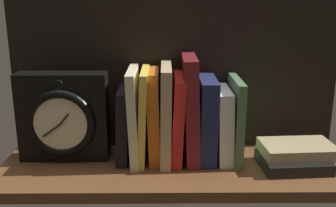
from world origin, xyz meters
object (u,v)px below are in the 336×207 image
(book_red_requiem, at_px, (177,118))
(book_black_skeptic, at_px, (124,124))
(book_orange_pandolfini, at_px, (154,115))
(book_navy_bierce, at_px, (207,119))
(book_maroon_dawkins, at_px, (191,109))
(book_yellow_seinlanguage, at_px, (144,115))
(book_white_catcher, at_px, (223,124))
(book_stack_side, at_px, (295,156))
(framed_clock, at_px, (63,118))
(book_cream_twain, at_px, (135,115))
(book_green_romantic, at_px, (235,119))
(book_tan_shortstories, at_px, (166,113))

(book_red_requiem, bearing_deg, book_black_skeptic, 180.00)
(book_orange_pandolfini, xyz_separation_m, book_navy_bierce, (0.13, 0.00, -0.01))
(book_red_requiem, xyz_separation_m, book_maroon_dawkins, (0.03, 0.00, 0.02))
(book_red_requiem, bearing_deg, book_yellow_seinlanguage, 180.00)
(book_white_catcher, xyz_separation_m, book_stack_side, (0.17, -0.05, -0.06))
(framed_clock, bearing_deg, book_white_catcher, 0.35)
(book_yellow_seinlanguage, relative_size, book_maroon_dawkins, 0.88)
(book_cream_twain, xyz_separation_m, book_stack_side, (0.38, -0.05, -0.08))
(book_yellow_seinlanguage, distance_m, book_stack_side, 0.37)
(book_orange_pandolfini, height_order, book_maroon_dawkins, book_maroon_dawkins)
(book_red_requiem, relative_size, framed_clock, 0.97)
(book_yellow_seinlanguage, bearing_deg, book_navy_bierce, 0.00)
(book_green_romantic, bearing_deg, book_stack_side, -21.57)
(book_orange_pandolfini, height_order, book_white_catcher, book_orange_pandolfini)
(book_black_skeptic, height_order, book_yellow_seinlanguage, book_yellow_seinlanguage)
(book_cream_twain, xyz_separation_m, book_red_requiem, (0.10, 0.00, -0.01))
(book_maroon_dawkins, xyz_separation_m, book_white_catcher, (0.08, 0.00, -0.04))
(book_orange_pandolfini, relative_size, book_stack_side, 1.24)
(book_orange_pandolfini, xyz_separation_m, book_maroon_dawkins, (0.09, 0.00, 0.02))
(book_maroon_dawkins, height_order, book_white_catcher, book_maroon_dawkins)
(book_black_skeptic, distance_m, book_red_requiem, 0.13)
(book_tan_shortstories, relative_size, book_maroon_dawkins, 0.92)
(book_white_catcher, bearing_deg, book_tan_shortstories, 180.00)
(book_green_romantic, bearing_deg, book_maroon_dawkins, 180.00)
(book_navy_bierce, bearing_deg, framed_clock, -179.61)
(book_cream_twain, relative_size, framed_clock, 1.04)
(book_green_romantic, xyz_separation_m, framed_clock, (-0.42, -0.00, 0.01))
(book_yellow_seinlanguage, bearing_deg, book_red_requiem, 0.00)
(book_orange_pandolfini, xyz_separation_m, book_green_romantic, (0.20, 0.00, -0.01))
(book_white_catcher, relative_size, framed_clock, 0.82)
(book_tan_shortstories, relative_size, framed_clock, 1.08)
(book_maroon_dawkins, bearing_deg, book_yellow_seinlanguage, 180.00)
(book_white_catcher, bearing_deg, book_stack_side, -18.02)
(book_red_requiem, height_order, book_navy_bierce, book_red_requiem)
(book_navy_bierce, height_order, book_white_catcher, book_navy_bierce)
(book_cream_twain, bearing_deg, book_yellow_seinlanguage, 0.00)
(book_cream_twain, relative_size, book_red_requiem, 1.08)
(book_black_skeptic, distance_m, book_navy_bierce, 0.20)
(book_stack_side, bearing_deg, book_cream_twain, 171.95)
(book_red_requiem, height_order, book_white_catcher, book_red_requiem)
(book_black_skeptic, relative_size, book_yellow_seinlanguage, 0.79)
(book_orange_pandolfini, xyz_separation_m, book_red_requiem, (0.06, 0.00, -0.01))
(book_stack_side, bearing_deg, book_green_romantic, 158.43)
(book_white_catcher, xyz_separation_m, book_green_romantic, (0.03, 0.00, 0.01))
(book_black_skeptic, relative_size, book_tan_shortstories, 0.76)
(book_cream_twain, height_order, book_red_requiem, book_cream_twain)
(book_cream_twain, distance_m, book_yellow_seinlanguage, 0.02)
(book_orange_pandolfini, bearing_deg, book_white_catcher, 0.00)
(book_navy_bierce, distance_m, book_green_romantic, 0.07)
(book_tan_shortstories, xyz_separation_m, book_white_catcher, (0.14, 0.00, -0.03))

